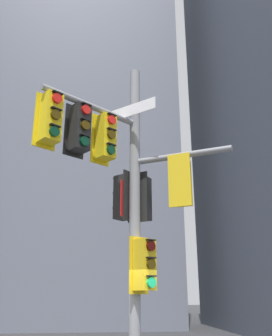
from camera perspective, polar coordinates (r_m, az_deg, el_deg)
name	(u,v)px	position (r m, az deg, el deg)	size (l,w,h in m)	color
building_mid_block	(78,82)	(34.73, -9.15, 13.15)	(15.16, 15.16, 40.82)	slate
signal_pole_assembly	(125,188)	(7.76, -1.77, -3.20)	(4.03, 2.08, 7.29)	gray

